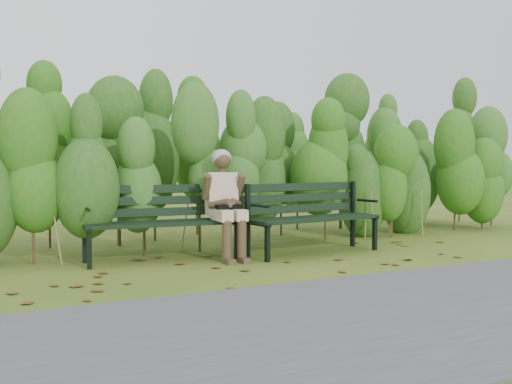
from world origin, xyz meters
name	(u,v)px	position (x,y,z in m)	size (l,w,h in m)	color
ground	(271,265)	(0.00, 0.00, 0.00)	(80.00, 80.00, 0.00)	#3E5A19
footpath	(420,311)	(0.00, -2.20, 0.01)	(60.00, 2.50, 0.01)	#474749
hedge_band	(203,148)	(0.00, 1.86, 1.26)	(11.04, 1.67, 2.42)	#47381E
leaf_litter	(274,265)	(0.01, -0.04, 0.00)	(6.00, 2.25, 0.01)	brown
bench_left	(160,216)	(-0.93, 0.85, 0.49)	(1.70, 0.68, 0.83)	black
bench_right	(309,212)	(0.81, 0.54, 0.49)	(1.70, 0.70, 0.83)	black
seated_woman	(225,197)	(-0.25, 0.62, 0.69)	(0.50, 0.73, 1.22)	beige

